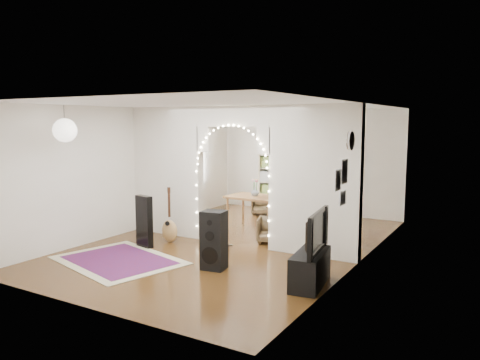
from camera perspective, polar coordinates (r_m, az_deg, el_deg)
The scene contains 25 objects.
floor at distance 9.36m, azimuth -0.68°, elevation -7.70°, with size 7.50×7.50×0.00m, color black.
ceiling at distance 9.05m, azimuth -0.71°, elevation 9.06°, with size 5.00×7.50×0.02m, color white.
wall_back at distance 12.46m, azimuth 8.25°, elevation 2.24°, with size 5.00×0.02×2.70m, color silver.
wall_front at distance 6.23m, azimuth -18.79°, elevation -2.90°, with size 5.00×0.02×2.70m, color silver.
wall_left at distance 10.61m, azimuth -12.35°, elevation 1.31°, with size 0.02×7.50×2.70m, color silver.
wall_right at distance 8.12m, azimuth 14.61°, elevation -0.50°, with size 0.02×7.50×2.70m, color silver.
divider_wall at distance 9.10m, azimuth -0.69°, elevation 1.01°, with size 5.00×0.20×2.70m.
fairy_lights at distance 8.98m, azimuth -1.12°, elevation 1.72°, with size 1.64×0.04×1.60m, color #FFEABF, non-canonical shape.
window at distance 11.96m, azimuth -6.40°, elevation 2.79°, with size 0.04×1.20×1.40m, color white.
wall_clock at distance 7.48m, azimuth 13.38°, elevation 4.68°, with size 0.31×0.31×0.03m, color white.
picture_frames at distance 7.15m, azimuth 12.31°, elevation -0.22°, with size 0.02×0.50×0.70m, color white, non-canonical shape.
paper_lantern at distance 8.47m, azimuth -20.57°, elevation 5.70°, with size 0.40×0.40×0.40m, color white.
ceiling_fan at distance 10.81m, azimuth 4.82°, elevation 7.13°, with size 1.10×1.10×0.30m, color #C28B40, non-canonical shape.
area_rug at distance 8.49m, azimuth -14.56°, elevation -9.43°, with size 2.12×1.60×0.02m, color maroon.
guitar_case at distance 9.14m, azimuth -11.59°, elevation -4.99°, with size 0.38×0.13×1.00m, color black.
acoustic_guitar at distance 9.44m, azimuth -8.59°, elevation -5.09°, with size 0.40×0.21×0.94m.
tabby_cat at distance 8.93m, azimuth -2.28°, elevation -7.61°, with size 0.27×0.47×0.31m.
floor_speaker at distance 7.66m, azimuth -3.20°, elevation -7.35°, with size 0.42×0.38×0.96m.
media_console at distance 7.05m, azimuth 8.54°, elevation -10.66°, with size 0.40×1.00×0.50m, color black.
tv at distance 6.90m, azimuth 8.62°, elevation -6.23°, with size 1.07×0.14×0.62m, color black.
bookcase at distance 12.48m, azimuth 5.67°, elevation -0.39°, with size 1.50×0.38×1.54m, color beige.
dining_table at distance 10.40m, azimuth 1.83°, elevation -2.36°, with size 1.24×0.86×0.76m.
flower_vase at distance 10.37m, azimuth 1.84°, elevation -1.44°, with size 0.18×0.18×0.19m, color silver.
dining_chair_left at distance 12.22m, azimuth 2.65°, elevation -3.05°, with size 0.51×0.52×0.48m, color brown.
dining_chair_right at distance 9.38m, azimuth 3.84°, elevation -6.10°, with size 0.53×0.55×0.50m, color brown.
Camera 1 is at (4.67, -7.75, 2.39)m, focal length 35.00 mm.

